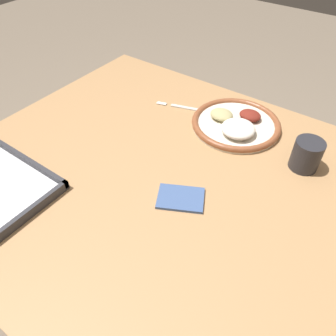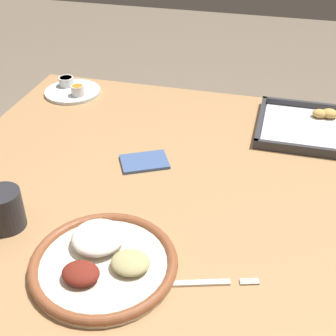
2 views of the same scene
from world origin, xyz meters
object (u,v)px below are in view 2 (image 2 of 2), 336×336
at_px(saucer_plate, 72,90).
at_px(baking_tray, 330,129).
at_px(drinking_cup, 4,210).
at_px(fork, 199,283).
at_px(napkin, 144,162).
at_px(dinner_plate, 103,261).

height_order(saucer_plate, baking_tray, saucer_plate).
bearing_deg(drinking_cup, saucer_plate, 102.21).
relative_size(fork, drinking_cup, 2.20).
xyz_separation_m(fork, drinking_cup, (-0.42, 0.05, 0.04)).
xyz_separation_m(fork, baking_tray, (0.24, 0.63, 0.01)).
bearing_deg(drinking_cup, napkin, 54.98).
xyz_separation_m(fork, saucer_plate, (-0.55, 0.68, 0.01)).
relative_size(dinner_plate, drinking_cup, 3.23).
bearing_deg(napkin, fork, -58.96).
xyz_separation_m(dinner_plate, napkin, (-0.03, 0.35, -0.01)).
bearing_deg(fork, baking_tray, 51.90).
height_order(dinner_plate, saucer_plate, dinner_plate).
distance_m(dinner_plate, drinking_cup, 0.24).
bearing_deg(napkin, dinner_plate, -85.59).
bearing_deg(napkin, saucer_plate, 136.12).
height_order(fork, drinking_cup, drinking_cup).
distance_m(baking_tray, napkin, 0.53).
distance_m(saucer_plate, napkin, 0.47).
xyz_separation_m(dinner_plate, saucer_plate, (-0.37, 0.68, -0.00)).
relative_size(dinner_plate, fork, 1.47).
height_order(drinking_cup, napkin, drinking_cup).
bearing_deg(fork, saucer_plate, 112.06).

